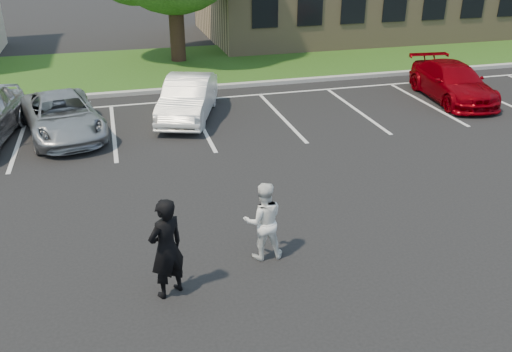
{
  "coord_description": "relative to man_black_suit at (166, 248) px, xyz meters",
  "views": [
    {
      "loc": [
        -2.68,
        -8.83,
        6.02
      ],
      "look_at": [
        0.0,
        1.0,
        1.25
      ],
      "focal_mm": 38.0,
      "sensor_mm": 36.0,
      "label": 1
    }
  ],
  "objects": [
    {
      "name": "car_white_sedan",
      "position": [
        1.82,
        9.53,
        -0.25
      ],
      "size": [
        2.74,
        4.44,
        1.38
      ],
      "primitive_type": "imported",
      "rotation": [
        0.0,
        0.0,
        -0.33
      ],
      "color": "white",
      "rests_on": "ground"
    },
    {
      "name": "grass_strip",
      "position": [
        2.09,
        16.8,
        -0.91
      ],
      "size": [
        44.0,
        8.0,
        0.08
      ],
      "primitive_type": "cube",
      "color": "#264F12",
      "rests_on": "ground"
    },
    {
      "name": "car_silver_minivan",
      "position": [
        -2.18,
        8.91,
        -0.32
      ],
      "size": [
        2.95,
        4.84,
        1.25
      ],
      "primitive_type": "imported",
      "rotation": [
        0.0,
        0.0,
        0.2
      ],
      "color": "#9DA0A5",
      "rests_on": "ground"
    },
    {
      "name": "car_red_compact",
      "position": [
        11.63,
        9.03,
        -0.28
      ],
      "size": [
        2.34,
        4.75,
        1.33
      ],
      "primitive_type": "imported",
      "rotation": [
        0.0,
        0.0,
        -0.11
      ],
      "color": "#840008",
      "rests_on": "ground"
    },
    {
      "name": "ground_plane",
      "position": [
        2.09,
        0.8,
        -0.95
      ],
      "size": [
        90.0,
        90.0,
        0.0
      ],
      "primitive_type": "plane",
      "color": "black",
      "rests_on": "ground"
    },
    {
      "name": "curb",
      "position": [
        2.09,
        12.8,
        -0.87
      ],
      "size": [
        40.0,
        0.3,
        0.15
      ],
      "primitive_type": "cube",
      "color": "#969691",
      "rests_on": "ground"
    },
    {
      "name": "man_white_shirt",
      "position": [
        1.94,
        0.71,
        -0.14
      ],
      "size": [
        0.83,
        0.68,
        1.61
      ],
      "primitive_type": "imported",
      "rotation": [
        0.0,
        0.0,
        3.05
      ],
      "color": "white",
      "rests_on": "ground"
    },
    {
      "name": "man_black_suit",
      "position": [
        0.0,
        0.0,
        0.0
      ],
      "size": [
        0.82,
        0.74,
        1.89
      ],
      "primitive_type": "imported",
      "rotation": [
        0.0,
        0.0,
        3.67
      ],
      "color": "black",
      "rests_on": "ground"
    },
    {
      "name": "stall_lines",
      "position": [
        3.49,
        9.75,
        -0.94
      ],
      "size": [
        34.0,
        5.36,
        0.01
      ],
      "color": "silver",
      "rests_on": "ground"
    }
  ]
}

